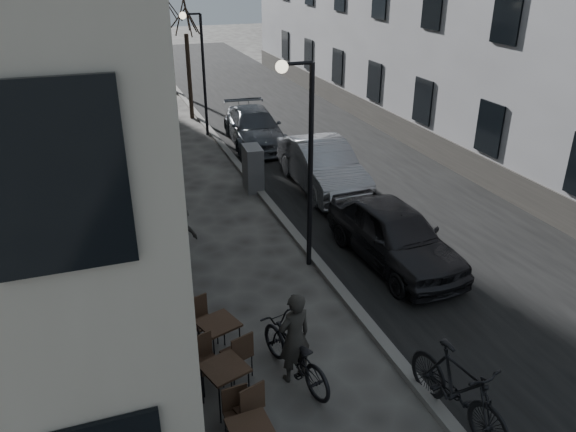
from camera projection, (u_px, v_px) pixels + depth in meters
road at (306, 139)px, 23.94m from camera, size 7.30×60.00×0.00m
kerb at (223, 146)px, 22.80m from camera, size 0.25×60.00×0.12m
streetlamp_near at (304, 145)px, 12.84m from camera, size 0.90×0.28×5.09m
streetlamp_far at (199, 61)px, 23.09m from camera, size 0.90×0.28×5.09m
tree_near at (185, 16)px, 25.04m from camera, size 2.40×2.40×5.70m
tree_far at (165, 6)px, 30.16m from camera, size 2.40×2.40×5.70m
bistro_set_b at (225, 382)px, 9.52m from camera, size 0.97×1.75×1.00m
bistro_set_c at (219, 337)px, 10.68m from camera, size 0.97×1.72×0.99m
utility_cabinet at (253, 168)px, 18.45m from camera, size 0.61×1.02×1.48m
bicycle at (294, 353)px, 10.17m from camera, size 1.21×2.21×1.10m
cyclist_rider at (294, 337)px, 10.02m from camera, size 0.74×0.58×1.80m
pedestrian_near at (158, 240)px, 13.56m from camera, size 0.92×0.77×1.70m
pedestrian_mid at (180, 235)px, 14.01m from camera, size 1.11×0.83×1.53m
pedestrian_far at (158, 180)px, 17.39m from camera, size 0.97×0.57×1.55m
car_near at (394, 234)px, 14.01m from camera, size 2.09×4.64×1.55m
car_mid at (323, 165)px, 18.52m from camera, size 1.86×4.93×1.61m
car_far at (254, 127)px, 22.95m from camera, size 2.42×5.09×1.43m
moped at (458, 388)px, 9.15m from camera, size 0.98×2.33×1.36m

